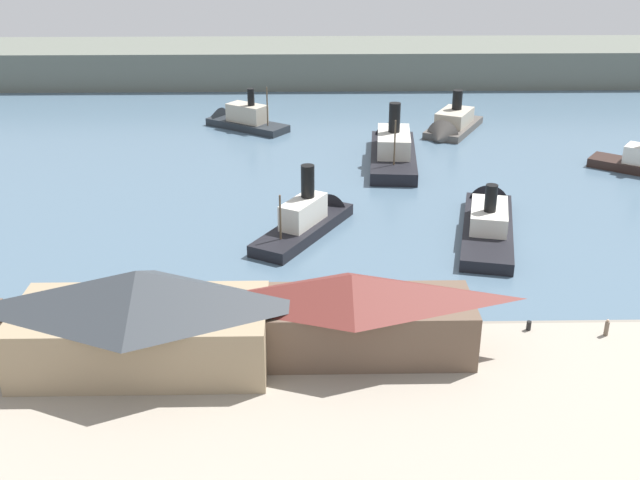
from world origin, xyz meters
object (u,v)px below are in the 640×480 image
at_px(ferry_shed_west_terminal, 351,313).
at_px(ferry_approaching_east, 393,147).
at_px(ferry_near_quay, 239,119).
at_px(ferry_shed_east_terminal, 141,317).
at_px(pedestrian_near_cart, 607,328).
at_px(mooring_post_west, 529,326).
at_px(ferry_moored_east, 312,217).
at_px(ferry_approaching_west, 450,126).
at_px(ferry_moored_west, 488,217).

distance_m(ferry_shed_west_terminal, ferry_approaching_east, 60.80).
distance_m(ferry_approaching_east, ferry_near_quay, 31.91).
relative_size(ferry_shed_west_terminal, ferry_near_quay, 1.30).
relative_size(ferry_shed_east_terminal, pedestrian_near_cart, 12.96).
distance_m(ferry_shed_east_terminal, mooring_post_west, 35.19).
height_order(ferry_shed_east_terminal, ferry_moored_east, ferry_shed_east_terminal).
height_order(pedestrian_near_cart, ferry_near_quay, ferry_near_quay).
bearing_deg(ferry_approaching_west, ferry_moored_west, -93.59).
xyz_separation_m(ferry_near_quay, ferry_moored_west, (34.95, -47.34, -0.22)).
distance_m(mooring_post_west, ferry_approaching_west, 69.96).
distance_m(ferry_approaching_west, ferry_moored_east, 49.24).
bearing_deg(ferry_approaching_west, ferry_approaching_east, -131.12).
height_order(ferry_moored_east, ferry_moored_west, ferry_moored_east).
xyz_separation_m(mooring_post_west, ferry_approaching_east, (-6.57, 56.50, 0.08)).
height_order(ferry_shed_west_terminal, ferry_approaching_east, ferry_approaching_east).
distance_m(ferry_shed_west_terminal, ferry_moored_east, 31.02).
bearing_deg(ferry_approaching_east, ferry_near_quay, 144.57).
bearing_deg(ferry_shed_east_terminal, ferry_near_quay, 88.53).
xyz_separation_m(ferry_shed_west_terminal, ferry_moored_east, (-3.10, 30.66, -3.49)).
xyz_separation_m(ferry_moored_east, ferry_moored_west, (22.29, 0.33, -0.31)).
distance_m(ferry_shed_west_terminal, ferry_near_quay, 79.99).
height_order(pedestrian_near_cart, ferry_approaching_west, ferry_approaching_west).
relative_size(ferry_approaching_east, ferry_approaching_west, 1.42).
distance_m(ferry_shed_west_terminal, pedestrian_near_cart, 23.95).
bearing_deg(ferry_near_quay, ferry_approaching_west, -7.90).
relative_size(ferry_shed_west_terminal, mooring_post_west, 24.00).
bearing_deg(mooring_post_west, ferry_moored_east, 126.08).
bearing_deg(ferry_moored_east, pedestrian_near_cart, -46.73).
distance_m(ferry_shed_east_terminal, ferry_moored_west, 49.46).
relative_size(ferry_approaching_east, ferry_moored_west, 1.02).
bearing_deg(ferry_near_quay, ferry_shed_west_terminal, -78.62).
distance_m(ferry_approaching_east, ferry_moored_west, 30.21).
relative_size(ferry_near_quay, ferry_moored_west, 0.67).
relative_size(ferry_shed_east_terminal, ferry_moored_east, 1.13).
xyz_separation_m(ferry_shed_east_terminal, mooring_post_west, (34.62, 4.86, -4.06)).
distance_m(mooring_post_west, ferry_moored_east, 33.80).
height_order(mooring_post_west, ferry_moored_east, ferry_moored_east).
relative_size(ferry_shed_east_terminal, ferry_approaching_west, 1.22).
relative_size(mooring_post_west, ferry_near_quay, 0.05).
height_order(mooring_post_west, ferry_near_quay, ferry_near_quay).
bearing_deg(ferry_shed_west_terminal, ferry_approaching_east, 80.29).
distance_m(ferry_shed_east_terminal, ferry_approaching_east, 67.58).
distance_m(ferry_near_quay, ferry_moored_west, 58.85).
relative_size(mooring_post_west, ferry_moored_east, 0.05).
xyz_separation_m(ferry_approaching_west, ferry_near_quay, (-37.59, 5.21, 0.12)).
bearing_deg(ferry_moored_east, ferry_shed_west_terminal, -84.23).
xyz_separation_m(ferry_shed_east_terminal, ferry_moored_west, (37.00, 32.51, -4.47)).
height_order(ferry_near_quay, ferry_moored_east, ferry_moored_east).
relative_size(ferry_approaching_west, ferry_moored_east, 0.93).
relative_size(ferry_shed_east_terminal, ferry_moored_west, 0.88).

